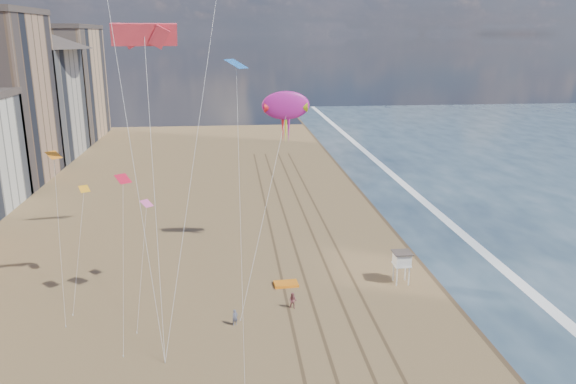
{
  "coord_description": "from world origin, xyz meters",
  "views": [
    {
      "loc": [
        -6.17,
        -27.86,
        24.76
      ],
      "look_at": [
        -0.55,
        26.0,
        9.5
      ],
      "focal_mm": 35.0,
      "sensor_mm": 36.0,
      "label": 1
    }
  ],
  "objects_px": {
    "lifeguard_stand": "(402,259)",
    "show_kite": "(286,106)",
    "kite_flyer_a": "(235,317)",
    "kite_flyer_b": "(293,301)",
    "grounded_kite": "(286,284)"
  },
  "relations": [
    {
      "from": "lifeguard_stand",
      "to": "show_kite",
      "type": "relative_size",
      "value": 0.14
    },
    {
      "from": "kite_flyer_a",
      "to": "kite_flyer_b",
      "type": "height_order",
      "value": "kite_flyer_b"
    },
    {
      "from": "kite_flyer_a",
      "to": "kite_flyer_b",
      "type": "relative_size",
      "value": 0.93
    },
    {
      "from": "show_kite",
      "to": "kite_flyer_a",
      "type": "xyz_separation_m",
      "value": [
        -6.22,
        -17.13,
        -16.4
      ]
    },
    {
      "from": "lifeguard_stand",
      "to": "kite_flyer_b",
      "type": "xyz_separation_m",
      "value": [
        -11.71,
        -4.43,
        -1.83
      ]
    },
    {
      "from": "lifeguard_stand",
      "to": "kite_flyer_b",
      "type": "distance_m",
      "value": 12.65
    },
    {
      "from": "show_kite",
      "to": "kite_flyer_a",
      "type": "bearing_deg",
      "value": -109.97
    },
    {
      "from": "kite_flyer_a",
      "to": "lifeguard_stand",
      "type": "bearing_deg",
      "value": -4.48
    },
    {
      "from": "lifeguard_stand",
      "to": "show_kite",
      "type": "xyz_separation_m",
      "value": [
        -10.9,
        10.14,
        14.51
      ]
    },
    {
      "from": "lifeguard_stand",
      "to": "grounded_kite",
      "type": "bearing_deg",
      "value": 176.78
    },
    {
      "from": "lifeguard_stand",
      "to": "kite_flyer_a",
      "type": "relative_size",
      "value": 2.3
    },
    {
      "from": "show_kite",
      "to": "kite_flyer_a",
      "type": "distance_m",
      "value": 24.52
    },
    {
      "from": "lifeguard_stand",
      "to": "show_kite",
      "type": "height_order",
      "value": "show_kite"
    },
    {
      "from": "show_kite",
      "to": "lifeguard_stand",
      "type": "bearing_deg",
      "value": -42.91
    },
    {
      "from": "show_kite",
      "to": "kite_flyer_a",
      "type": "relative_size",
      "value": 16.03
    }
  ]
}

